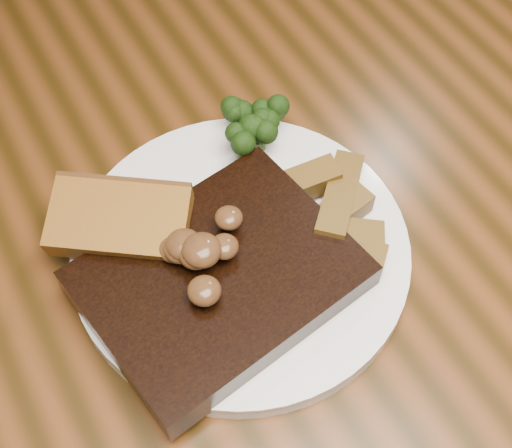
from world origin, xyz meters
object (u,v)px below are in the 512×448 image
Objects in this scene: steak at (219,279)px; garlic_bread at (124,236)px; plate at (241,252)px; potato_wedges at (328,213)px; dining_table at (268,314)px.

steak is 0.08m from garlic_bread.
garlic_bread is (-0.07, 0.05, 0.02)m from plate.
steak reaches higher than garlic_bread.
garlic_bread is at bearing 147.89° from plate.
potato_wedges is (0.07, -0.01, 0.02)m from plate.
potato_wedges reaches higher than plate.
potato_wedges is (0.15, -0.06, 0.00)m from garlic_bread.
steak is (-0.03, -0.02, 0.02)m from plate.
garlic_bread reaches higher than dining_table.
potato_wedges reaches higher than dining_table.
steak reaches higher than dining_table.
plate is (-0.02, 0.01, 0.10)m from dining_table.
garlic_bread is at bearing 146.61° from dining_table.
potato_wedges is (0.10, 0.01, -0.00)m from steak.
dining_table is 0.13m from steak.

